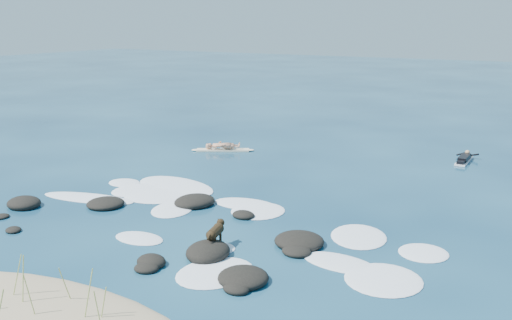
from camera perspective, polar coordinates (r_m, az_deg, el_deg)
The scene contains 7 objects.
ground at distance 18.88m, azimuth -2.22°, elevation -5.72°, with size 160.00×160.00×0.00m, color #0A2642.
dune_grass at distance 13.25m, azimuth -22.53°, elevation -12.71°, with size 3.46×2.14×1.23m.
reef_rocks at distance 17.58m, azimuth -7.28°, elevation -6.98°, with size 11.44×6.33×0.52m.
breaking_foam at distance 19.12m, azimuth -4.41°, elevation -5.46°, with size 14.57×8.48×0.12m.
standing_surfer_rig at distance 28.06m, azimuth -3.35°, elevation 2.30°, with size 2.85×1.78×1.77m.
paddling_surfer_rig at distance 27.69m, azimuth 20.11°, elevation 0.11°, with size 1.03×2.28×0.40m.
dog at distance 16.24m, azimuth -4.05°, elevation -7.12°, with size 0.49×1.23×0.79m.
Camera 1 is at (9.41, -15.09, 6.35)m, focal length 40.00 mm.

